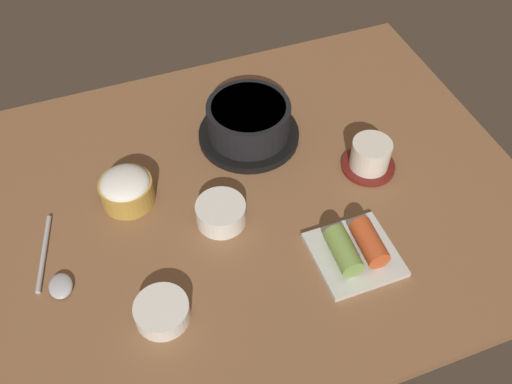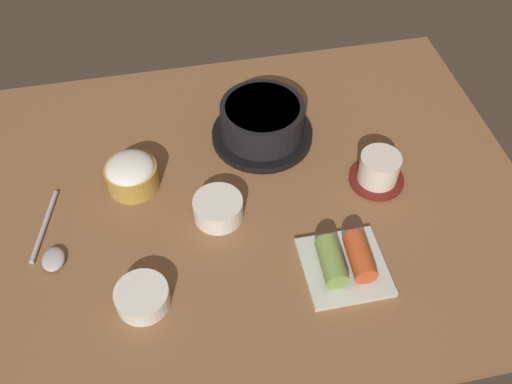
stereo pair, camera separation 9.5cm
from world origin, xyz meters
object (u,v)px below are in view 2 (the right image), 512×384
(rice_bowl, at_px, (131,173))
(stone_pot, at_px, (262,123))
(side_bowl_near, at_px, (142,297))
(banchan_cup_center, at_px, (218,208))
(tea_cup_with_saucer, at_px, (379,170))
(spoon, at_px, (50,249))
(kimchi_plate, at_px, (345,262))

(rice_bowl, bearing_deg, stone_pot, 16.25)
(rice_bowl, height_order, side_bowl_near, rice_bowl)
(side_bowl_near, bearing_deg, banchan_cup_center, 45.72)
(stone_pot, bearing_deg, rice_bowl, -163.75)
(stone_pot, height_order, tea_cup_with_saucer, stone_pot)
(rice_bowl, bearing_deg, tea_cup_with_saucer, -10.18)
(rice_bowl, distance_m, side_bowl_near, 0.24)
(stone_pot, relative_size, rice_bowl, 2.09)
(side_bowl_near, bearing_deg, rice_bowl, 89.87)
(spoon, bearing_deg, kimchi_plate, -15.53)
(tea_cup_with_saucer, bearing_deg, stone_pot, 140.04)
(banchan_cup_center, bearing_deg, rice_bowl, 144.30)
(banchan_cup_center, distance_m, kimchi_plate, 0.23)
(stone_pot, bearing_deg, banchan_cup_center, -123.14)
(stone_pot, relative_size, banchan_cup_center, 2.28)
(kimchi_plate, xyz_separation_m, spoon, (-0.45, 0.13, -0.01))
(rice_bowl, relative_size, tea_cup_with_saucer, 0.94)
(rice_bowl, bearing_deg, side_bowl_near, -90.13)
(stone_pot, distance_m, side_bowl_near, 0.40)
(rice_bowl, xyz_separation_m, banchan_cup_center, (0.14, -0.10, -0.01))
(rice_bowl, distance_m, kimchi_plate, 0.40)
(rice_bowl, height_order, kimchi_plate, rice_bowl)
(side_bowl_near, bearing_deg, kimchi_plate, -0.55)
(kimchi_plate, distance_m, spoon, 0.47)
(banchan_cup_center, height_order, kimchi_plate, kimchi_plate)
(kimchi_plate, bearing_deg, rice_bowl, 142.36)
(banchan_cup_center, distance_m, side_bowl_near, 0.20)
(stone_pot, distance_m, rice_bowl, 0.26)
(stone_pot, relative_size, spoon, 1.15)
(spoon, bearing_deg, stone_pot, 25.82)
(tea_cup_with_saucer, bearing_deg, banchan_cup_center, -175.68)
(banchan_cup_center, relative_size, side_bowl_near, 1.02)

